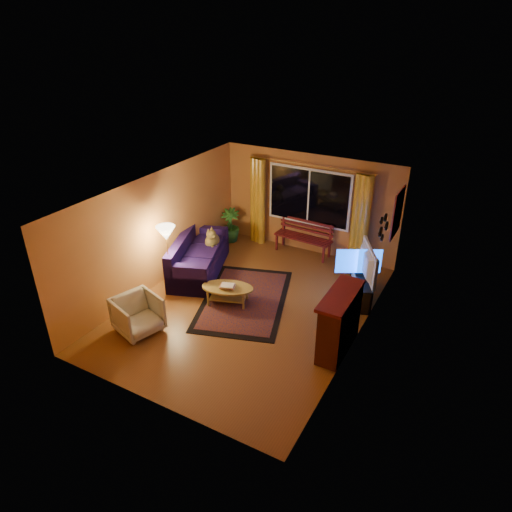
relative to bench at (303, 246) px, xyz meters
The scene contains 22 objects.
floor 2.76m from the bench, 89.80° to the right, with size 4.50×6.00×0.02m, color brown.
ceiling 3.58m from the bench, 89.80° to the right, with size 4.50×6.00×0.02m, color white.
wall_back 1.06m from the bench, 87.84° to the left, with size 4.50×0.02×2.50m, color #BE7639.
wall_left 3.70m from the bench, 129.29° to the right, with size 0.02×6.00×2.50m, color #BE7639.
wall_right 3.71m from the bench, 50.46° to the right, with size 0.02×6.00×2.50m, color #BE7639.
window 1.25m from the bench, 87.12° to the left, with size 2.00×0.02×1.30m, color black.
curtain_rod 2.04m from the bench, 86.25° to the left, with size 0.03×0.03×3.20m, color #BF8C3F.
curtain_left 1.62m from the bench, behind, with size 0.36×0.36×2.24m, color gold.
curtain_right 1.64m from the bench, ahead, with size 0.36×0.36×2.24m, color gold.
bench is the anchor object (origin of this frame).
potted_plant 2.02m from the bench, behind, with size 0.50×0.50×0.89m, color #235B1E.
sofa 2.67m from the bench, 130.53° to the right, with size 0.94×2.19×0.89m, color #180B3A.
dog 2.32m from the bench, 137.67° to the right, with size 0.35×0.49×0.53m, color olive, non-canonical shape.
armchair 4.67m from the bench, 107.72° to the right, with size 0.77×0.72×0.79m, color beige.
floor_lamp 3.54m from the bench, 120.79° to the right, with size 0.26×0.26×1.54m, color #BF8C3F.
rug 2.58m from the bench, 94.66° to the right, with size 1.70×2.68×0.02m, color maroon.
coffee_table 2.86m from the bench, 99.11° to the right, with size 1.07×1.07×0.39m, color #A5863A.
tv_console 2.31m from the bench, 34.81° to the right, with size 0.42×1.25×0.52m, color black.
television 2.40m from the bench, 34.81° to the right, with size 1.18×0.15×0.68m, color black.
fireplace 3.78m from the bench, 56.82° to the right, with size 0.40×1.20×1.10m, color maroon.
mirror_cluster 3.09m from the bench, 33.15° to the right, with size 0.06×0.60×0.56m, color black, non-canonical shape.
painting 2.67m from the bench, ahead, with size 0.04×0.76×0.96m, color orange.
Camera 1 is at (3.91, -6.81, 5.29)m, focal length 32.00 mm.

